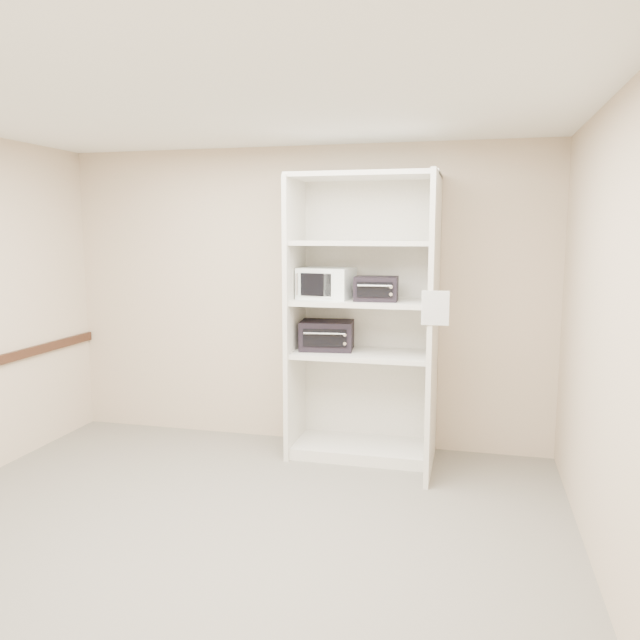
% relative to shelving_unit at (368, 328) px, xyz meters
% --- Properties ---
extents(floor, '(4.50, 4.00, 0.01)m').
position_rel_shelving_unit_xyz_m(floor, '(-0.67, -1.70, -1.13)').
color(floor, slate).
rests_on(floor, ground).
extents(ceiling, '(4.50, 4.00, 0.01)m').
position_rel_shelving_unit_xyz_m(ceiling, '(-0.67, -1.70, 1.57)').
color(ceiling, white).
extents(wall_back, '(4.50, 0.02, 2.70)m').
position_rel_shelving_unit_xyz_m(wall_back, '(-0.67, 0.30, 0.22)').
color(wall_back, '#C9B597').
rests_on(wall_back, ground).
extents(wall_right, '(0.02, 4.00, 2.70)m').
position_rel_shelving_unit_xyz_m(wall_right, '(1.58, -1.70, 0.22)').
color(wall_right, '#C9B597').
rests_on(wall_right, ground).
extents(shelving_unit, '(1.24, 0.92, 2.42)m').
position_rel_shelving_unit_xyz_m(shelving_unit, '(0.00, 0.00, 0.00)').
color(shelving_unit, white).
rests_on(shelving_unit, floor).
extents(microwave, '(0.48, 0.39, 0.27)m').
position_rel_shelving_unit_xyz_m(microwave, '(-0.37, 0.02, 0.37)').
color(microwave, white).
rests_on(microwave, shelving_unit).
extents(toaster_oven_upper, '(0.37, 0.28, 0.20)m').
position_rel_shelving_unit_xyz_m(toaster_oven_upper, '(0.07, -0.05, 0.34)').
color(toaster_oven_upper, black).
rests_on(toaster_oven_upper, shelving_unit).
extents(toaster_oven_lower, '(0.49, 0.39, 0.25)m').
position_rel_shelving_unit_xyz_m(toaster_oven_lower, '(-0.37, 0.04, -0.09)').
color(toaster_oven_lower, black).
rests_on(toaster_oven_lower, shelving_unit).
extents(paper_sign, '(0.19, 0.01, 0.25)m').
position_rel_shelving_unit_xyz_m(paper_sign, '(0.59, -0.63, 0.26)').
color(paper_sign, white).
rests_on(paper_sign, shelving_unit).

